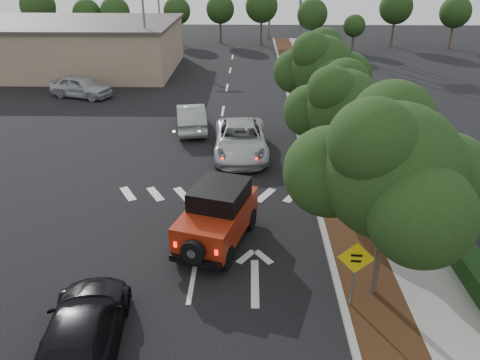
{
  "coord_description": "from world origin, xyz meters",
  "views": [
    {
      "loc": [
        1.78,
        -11.97,
        9.44
      ],
      "look_at": [
        1.46,
        3.0,
        2.18
      ],
      "focal_mm": 35.0,
      "sensor_mm": 36.0,
      "label": 1
    }
  ],
  "objects_px": {
    "silver_suv_ahead": "(241,140)",
    "speed_hump_sign": "(355,266)",
    "black_suv_oncoming": "(82,331)",
    "red_jeep": "(219,214)"
  },
  "relations": [
    {
      "from": "silver_suv_ahead",
      "to": "speed_hump_sign",
      "type": "relative_size",
      "value": 2.64
    },
    {
      "from": "silver_suv_ahead",
      "to": "speed_hump_sign",
      "type": "distance_m",
      "value": 12.24
    },
    {
      "from": "silver_suv_ahead",
      "to": "speed_hump_sign",
      "type": "height_order",
      "value": "speed_hump_sign"
    },
    {
      "from": "silver_suv_ahead",
      "to": "black_suv_oncoming",
      "type": "xyz_separation_m",
      "value": [
        -3.8,
        -13.56,
        -0.1
      ]
    },
    {
      "from": "black_suv_oncoming",
      "to": "speed_hump_sign",
      "type": "distance_m",
      "value": 7.54
    },
    {
      "from": "red_jeep",
      "to": "speed_hump_sign",
      "type": "distance_m",
      "value": 5.43
    },
    {
      "from": "red_jeep",
      "to": "silver_suv_ahead",
      "type": "xyz_separation_m",
      "value": [
        0.6,
        8.15,
        -0.3
      ]
    },
    {
      "from": "black_suv_oncoming",
      "to": "silver_suv_ahead",
      "type": "bearing_deg",
      "value": -111.29
    },
    {
      "from": "black_suv_oncoming",
      "to": "speed_hump_sign",
      "type": "height_order",
      "value": "speed_hump_sign"
    },
    {
      "from": "red_jeep",
      "to": "silver_suv_ahead",
      "type": "height_order",
      "value": "red_jeep"
    }
  ]
}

